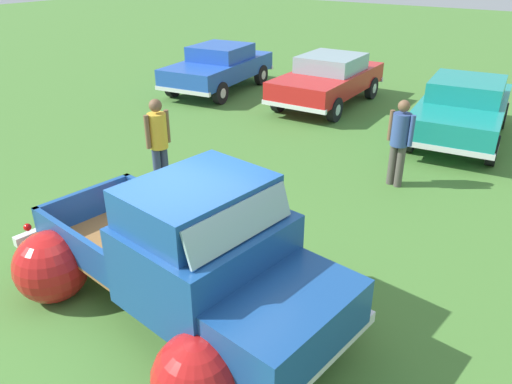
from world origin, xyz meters
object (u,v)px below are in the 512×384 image
Objects in this scene: spectator_0 at (400,138)px; spectator_1 at (158,140)px; vintage_pickup_truck at (192,267)px; show_car_2 at (463,107)px; show_car_0 at (219,66)px; show_car_1 at (329,78)px.

spectator_1 is at bearing 140.44° from spectator_0.
vintage_pickup_truck is 8.68m from show_car_2.
show_car_0 is at bearing 75.58° from spectator_0.
vintage_pickup_truck is at bearing 29.56° from show_car_0.
show_car_1 is at bearing 114.87° from vintage_pickup_truck.
vintage_pickup_truck is 1.11× the size of show_car_1.
spectator_0 is (0.62, 5.17, 0.21)m from vintage_pickup_truck.
spectator_0 is 0.95× the size of spectator_1.
show_car_2 is at bearing -113.66° from spectator_1.
show_car_1 is at bearing -80.72° from spectator_1.
show_car_1 is 0.96× the size of show_car_2.
spectator_0 is 4.50m from spectator_1.
show_car_0 is at bearing -51.47° from spectator_1.
spectator_0 is (-0.31, -3.46, 0.19)m from show_car_2.
show_car_0 is 2.61× the size of spectator_0.
spectator_0 reaches higher than show_car_1.
spectator_1 reaches higher than show_car_1.
vintage_pickup_truck is 9.94m from show_car_1.
show_car_1 is at bearing -108.37° from show_car_2.
show_car_0 is 8.28m from spectator_0.
show_car_0 is 0.98× the size of show_car_2.
show_car_2 is at bearing 76.11° from show_car_1.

